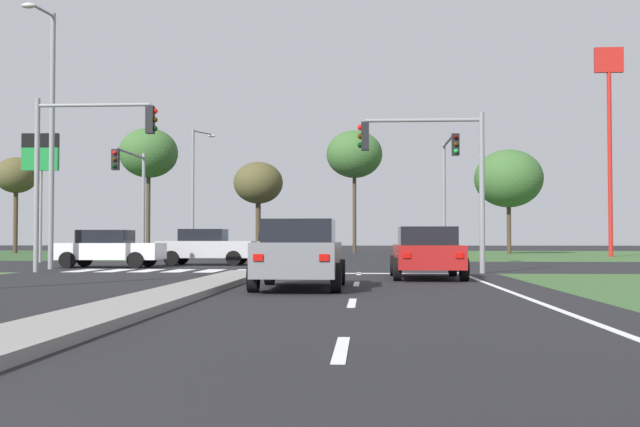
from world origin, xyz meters
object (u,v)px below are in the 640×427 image
object	(u,v)px
street_lamp_third	(195,184)
traffic_signal_far_left	(133,184)
pedestrian_at_median	(300,238)
treeline_near	(16,176)
treeline_second	(149,153)
treeline_fifth	(509,179)
traffic_signal_near_right	(435,163)
fuel_price_totem	(40,168)
fastfood_pole_sign	(609,106)
treeline_fourth	(354,155)
car_white_fourth	(108,248)
car_grey_third	(300,253)
traffic_signal_near_left	(79,153)
car_silver_near	(206,247)
street_lamp_second	(50,126)
car_beige_fifth	(272,245)
traffic_signal_far_right	(448,175)
car_red_sixth	(427,252)
treeline_third	(258,183)

from	to	relation	value
street_lamp_third	traffic_signal_far_left	bearing A→B (deg)	-88.37
pedestrian_at_median	treeline_near	world-z (taller)	treeline_near
treeline_second	treeline_fifth	size ratio (longest dim) A/B	1.32
traffic_signal_far_left	traffic_signal_near_right	bearing A→B (deg)	-39.81
fuel_price_totem	treeline_second	xyz separation A→B (m)	(-2.43, 27.97, 3.70)
fastfood_pole_sign	treeline_fourth	xyz separation A→B (m)	(-16.37, 10.74, -1.87)
traffic_signal_near_right	treeline_second	size ratio (longest dim) A/B	0.52
car_white_fourth	street_lamp_third	bearing A→B (deg)	-176.30
car_white_fourth	traffic_signal_near_right	xyz separation A→B (m)	(12.64, -4.60, 2.92)
car_grey_third	treeline_fifth	size ratio (longest dim) A/B	0.58
traffic_signal_near_left	traffic_signal_near_right	size ratio (longest dim) A/B	1.12
treeline_fifth	car_silver_near	bearing A→B (deg)	-124.07
street_lamp_second	street_lamp_third	bearing A→B (deg)	89.74
car_beige_fifth	traffic_signal_far_left	world-z (taller)	traffic_signal_far_left
car_beige_fifth	street_lamp_third	xyz separation A→B (m)	(-5.74, 3.19, 4.12)
car_grey_third	car_white_fourth	world-z (taller)	car_grey_third
street_lamp_third	treeline_near	xyz separation A→B (m)	(-16.05, 7.64, 1.24)
pedestrian_at_median	fastfood_pole_sign	bearing A→B (deg)	42.24
car_grey_third	treeline_near	world-z (taller)	treeline_near
treeline_near	car_grey_third	bearing A→B (deg)	-58.83
fastfood_pole_sign	treeline_fourth	size ratio (longest dim) A/B	1.39
pedestrian_at_median	treeline_fifth	size ratio (longest dim) A/B	0.22
car_silver_near	treeline_second	world-z (taller)	treeline_second
pedestrian_at_median	traffic_signal_far_right	bearing A→B (deg)	-20.18
street_lamp_second	traffic_signal_far_left	bearing A→B (deg)	86.34
traffic_signal_far_left	street_lamp_second	world-z (taller)	street_lamp_second
pedestrian_at_median	treeline_near	size ratio (longest dim) A/B	0.23
car_red_sixth	fastfood_pole_sign	distance (m)	32.60
car_white_fourth	treeline_fourth	world-z (taller)	treeline_fourth
pedestrian_at_median	fuel_price_totem	distance (m)	15.34
traffic_signal_near_right	fastfood_pole_sign	distance (m)	28.59
car_white_fourth	car_red_sixth	size ratio (longest dim) A/B	0.92
traffic_signal_far_right	treeline_fourth	world-z (taller)	treeline_fourth
car_grey_third	fuel_price_totem	bearing A→B (deg)	126.40
traffic_signal_far_right	traffic_signal_near_right	world-z (taller)	traffic_signal_far_right
car_white_fourth	traffic_signal_far_left	bearing A→B (deg)	-171.45
traffic_signal_near_left	street_lamp_third	distance (m)	27.50
car_red_sixth	fuel_price_totem	xyz separation A→B (m)	(-17.54, 14.43, 3.81)
pedestrian_at_median	traffic_signal_far_left	bearing A→B (deg)	-102.52
pedestrian_at_median	treeline_fifth	world-z (taller)	treeline_fifth
car_beige_fifth	treeline_fourth	xyz separation A→B (m)	(5.11, 11.23, 6.95)
treeline_fifth	treeline_third	bearing A→B (deg)	166.96
car_silver_near	car_grey_third	xyz separation A→B (m)	(5.49, -16.21, 0.01)
car_beige_fifth	car_red_sixth	distance (m)	28.85
traffic_signal_far_right	treeline_third	world-z (taller)	treeline_third
car_grey_third	treeline_fourth	bearing A→B (deg)	89.26
car_white_fourth	traffic_signal_near_right	distance (m)	13.76
car_beige_fifth	traffic_signal_near_right	world-z (taller)	traffic_signal_near_right
traffic_signal_near_left	treeline_fifth	xyz separation A→B (m)	(20.54, 33.90, 1.58)
car_white_fourth	car_beige_fifth	world-z (taller)	car_white_fourth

